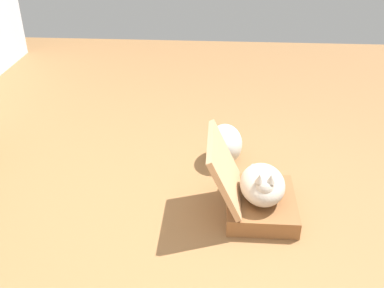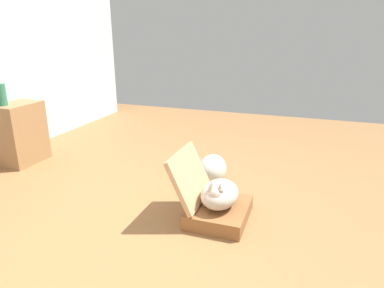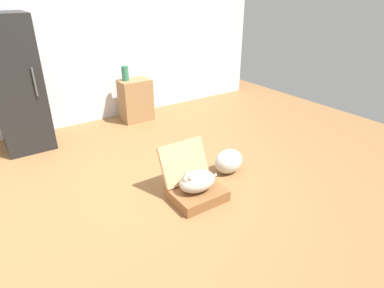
# 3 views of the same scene
# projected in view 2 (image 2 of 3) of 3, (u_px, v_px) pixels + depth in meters

# --- Properties ---
(ground_plane) EXTENTS (7.68, 7.68, 0.00)m
(ground_plane) POSITION_uv_depth(u_px,v_px,m) (147.00, 219.00, 2.67)
(ground_plane) COLOR olive
(ground_plane) RESTS_ON ground
(suitcase_base) EXTENTS (0.52, 0.44, 0.11)m
(suitcase_base) POSITION_uv_depth(u_px,v_px,m) (219.00, 212.00, 2.66)
(suitcase_base) COLOR brown
(suitcase_base) RESTS_ON ground
(suitcase_lid) EXTENTS (0.52, 0.22, 0.41)m
(suitcase_lid) POSITION_uv_depth(u_px,v_px,m) (190.00, 177.00, 2.65)
(suitcase_lid) COLOR tan
(suitcase_lid) RESTS_ON suitcase_base
(cat) EXTENTS (0.47, 0.28, 0.24)m
(cat) POSITION_uv_depth(u_px,v_px,m) (219.00, 194.00, 2.60)
(cat) COLOR #B2A899
(cat) RESTS_ON suitcase_base
(plastic_bag_white) EXTENTS (0.35, 0.26, 0.28)m
(plastic_bag_white) POSITION_uv_depth(u_px,v_px,m) (212.00, 170.00, 3.25)
(plastic_bag_white) COLOR silver
(plastic_bag_white) RESTS_ON ground
(side_table) EXTENTS (0.48, 0.33, 0.66)m
(side_table) POSITION_uv_depth(u_px,v_px,m) (20.00, 133.00, 3.74)
(side_table) COLOR olive
(side_table) RESTS_ON ground
(vase_tall) EXTENTS (0.11, 0.11, 0.22)m
(vase_tall) POSITION_uv_depth(u_px,v_px,m) (1.00, 95.00, 3.50)
(vase_tall) COLOR #2D7051
(vase_tall) RESTS_ON side_table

